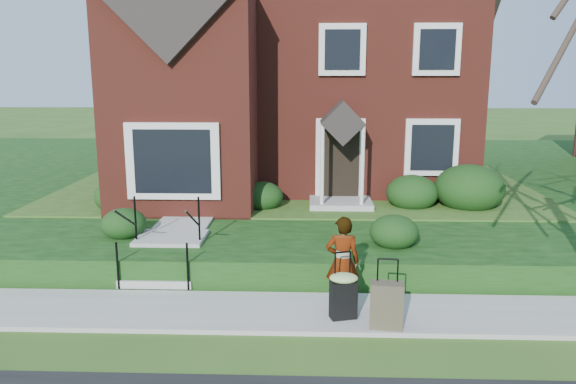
{
  "coord_description": "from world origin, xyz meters",
  "views": [
    {
      "loc": [
        0.34,
        -8.86,
        3.99
      ],
      "look_at": [
        -0.05,
        2.0,
        1.7
      ],
      "focal_mm": 35.0,
      "sensor_mm": 36.0,
      "label": 1
    }
  ],
  "objects_px": {
    "woman": "(342,262)",
    "suitcase_olive": "(387,305)",
    "suitcase_black": "(343,293)",
    "front_steps": "(166,252)"
  },
  "relations": [
    {
      "from": "suitcase_black",
      "to": "suitcase_olive",
      "type": "distance_m",
      "value": 0.73
    },
    {
      "from": "front_steps",
      "to": "suitcase_black",
      "type": "xyz_separation_m",
      "value": [
        3.43,
        -2.12,
        0.04
      ]
    },
    {
      "from": "woman",
      "to": "suitcase_olive",
      "type": "distance_m",
      "value": 1.13
    },
    {
      "from": "woman",
      "to": "suitcase_olive",
      "type": "xyz_separation_m",
      "value": [
        0.65,
        -0.82,
        -0.42
      ]
    },
    {
      "from": "front_steps",
      "to": "suitcase_olive",
      "type": "xyz_separation_m",
      "value": [
        4.09,
        -2.44,
        -0.02
      ]
    },
    {
      "from": "woman",
      "to": "suitcase_black",
      "type": "bearing_deg",
      "value": 90.88
    },
    {
      "from": "woman",
      "to": "suitcase_black",
      "type": "xyz_separation_m",
      "value": [
        -0.01,
        -0.5,
        -0.36
      ]
    },
    {
      "from": "woman",
      "to": "suitcase_black",
      "type": "distance_m",
      "value": 0.61
    },
    {
      "from": "front_steps",
      "to": "woman",
      "type": "bearing_deg",
      "value": -25.21
    },
    {
      "from": "woman",
      "to": "suitcase_black",
      "type": "relative_size",
      "value": 1.42
    }
  ]
}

